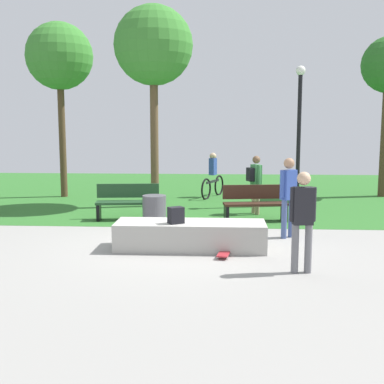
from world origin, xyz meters
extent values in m
plane|color=gray|center=(0.00, 0.00, 0.00)|extent=(28.00, 28.00, 0.00)
cube|color=#2D6B28|center=(0.00, 7.74, 0.00)|extent=(26.60, 12.51, 0.01)
cube|color=#A8A59E|center=(0.17, -0.47, 0.27)|extent=(2.93, 0.90, 0.54)
cube|color=black|center=(-0.10, -0.63, 0.70)|extent=(0.34, 0.32, 0.32)
cylinder|color=slate|center=(1.98, -1.92, 0.41)|extent=(0.12, 0.12, 0.82)
cylinder|color=slate|center=(2.20, -1.90, 0.41)|extent=(0.12, 0.12, 0.82)
cube|color=black|center=(2.09, -1.91, 1.12)|extent=(0.34, 0.23, 0.61)
cylinder|color=black|center=(1.92, -1.93, 1.15)|extent=(0.09, 0.09, 0.56)
cylinder|color=black|center=(2.26, -1.90, 1.15)|extent=(0.09, 0.09, 0.56)
sphere|color=tan|center=(2.09, -1.91, 1.57)|extent=(0.22, 0.22, 0.22)
cylinder|color=#3F5184|center=(2.12, 0.53, 0.42)|extent=(0.12, 0.12, 0.84)
cylinder|color=#3F5184|center=(2.29, 0.67, 0.42)|extent=(0.12, 0.12, 0.84)
cube|color=#2D4799|center=(2.20, 0.60, 1.16)|extent=(0.37, 0.36, 0.63)
cylinder|color=#2D4799|center=(2.07, 0.50, 1.18)|extent=(0.09, 0.09, 0.58)
cylinder|color=#2D4799|center=(2.33, 0.71, 1.18)|extent=(0.09, 0.09, 0.58)
sphere|color=#9E7556|center=(2.20, 0.60, 1.62)|extent=(0.23, 0.23, 0.23)
cube|color=#A5262D|center=(0.85, -0.88, 0.07)|extent=(0.33, 0.82, 0.02)
cylinder|color=silver|center=(0.81, -0.59, 0.03)|extent=(0.04, 0.06, 0.06)
cylinder|color=silver|center=(0.97, -0.62, 0.03)|extent=(0.04, 0.06, 0.06)
cylinder|color=silver|center=(0.72, -1.15, 0.03)|extent=(0.04, 0.06, 0.06)
cylinder|color=silver|center=(0.88, -1.17, 0.03)|extent=(0.04, 0.06, 0.06)
cube|color=#1E4223|center=(-1.62, 2.35, 0.45)|extent=(1.64, 0.62, 0.06)
cube|color=#1E4223|center=(-1.64, 2.57, 0.73)|extent=(1.60, 0.24, 0.36)
cube|color=black|center=(-0.88, 2.44, 0.23)|extent=(0.12, 0.40, 0.45)
cube|color=black|center=(-2.35, 2.27, 0.23)|extent=(0.12, 0.40, 0.45)
cube|color=#331E14|center=(1.63, 2.32, 0.45)|extent=(1.65, 0.67, 0.06)
cube|color=#331E14|center=(1.60, 2.54, 0.73)|extent=(1.59, 0.29, 0.36)
cube|color=black|center=(2.36, 2.43, 0.23)|extent=(0.14, 0.40, 0.45)
cube|color=black|center=(0.91, 2.22, 0.23)|extent=(0.14, 0.40, 0.45)
cylinder|color=brown|center=(-1.20, 4.50, 2.00)|extent=(0.24, 0.24, 3.99)
sphere|color=#387F2D|center=(-1.20, 4.50, 4.67)|extent=(2.27, 2.27, 2.27)
cylinder|color=#4C3823|center=(-4.53, 6.25, 1.99)|extent=(0.22, 0.22, 3.98)
sphere|color=#387F2D|center=(-4.53, 6.25, 4.64)|extent=(2.18, 2.18, 2.18)
cylinder|color=black|center=(3.04, 4.79, 1.93)|extent=(0.12, 0.12, 3.85)
sphere|color=silver|center=(3.04, 4.79, 3.97)|extent=(0.28, 0.28, 0.28)
cylinder|color=#4C4C51|center=(-0.82, 1.57, 0.38)|extent=(0.56, 0.56, 0.76)
cylinder|color=tan|center=(1.67, 3.48, 0.39)|extent=(0.12, 0.12, 0.77)
cylinder|color=tan|center=(1.75, 3.27, 0.39)|extent=(0.12, 0.12, 0.77)
cube|color=#3F8C4C|center=(1.71, 3.37, 1.06)|extent=(0.30, 0.37, 0.58)
cylinder|color=#3F8C4C|center=(1.65, 3.53, 1.09)|extent=(0.09, 0.09, 0.53)
cylinder|color=#3F8C4C|center=(1.77, 3.22, 1.09)|extent=(0.09, 0.09, 0.53)
sphere|color=brown|center=(1.71, 3.37, 1.49)|extent=(0.21, 0.21, 0.21)
cube|color=black|center=(1.56, 3.32, 1.09)|extent=(0.24, 0.30, 0.36)
torus|color=black|center=(0.70, 6.96, 0.33)|extent=(0.33, 0.69, 0.72)
torus|color=black|center=(0.29, 5.95, 0.33)|extent=(0.33, 0.69, 0.72)
cube|color=black|center=(0.49, 6.46, 0.53)|extent=(0.41, 0.93, 0.08)
cube|color=#2D4799|center=(0.49, 6.46, 1.03)|extent=(0.27, 0.33, 0.56)
sphere|color=tan|center=(0.49, 6.46, 1.38)|extent=(0.22, 0.22, 0.22)
camera|label=1|loc=(0.74, -9.83, 2.44)|focal=45.68mm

